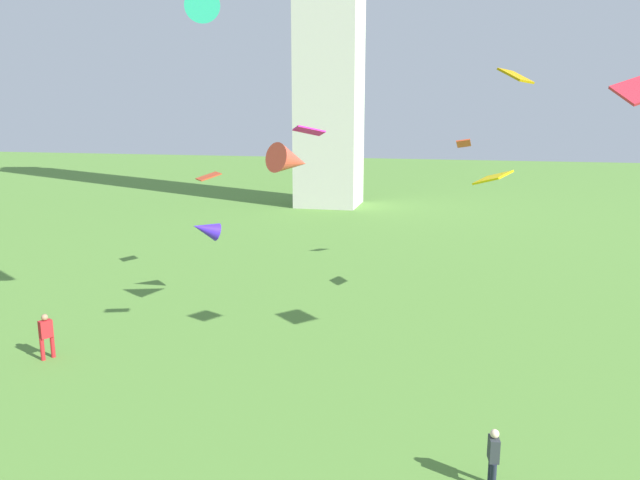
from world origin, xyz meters
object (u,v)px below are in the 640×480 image
Objects in this scene: kite_flying_2 at (205,229)px; kite_flying_3 at (464,143)px; person_2 at (46,334)px; kite_flying_1 at (309,131)px; person_0 at (493,455)px; kite_flying_5 at (291,161)px; kite_flying_6 at (209,176)px; kite_flying_0 at (516,76)px; kite_flying_8 at (493,178)px.

kite_flying_3 is (12.49, 8.24, 4.01)m from kite_flying_2.
kite_flying_3 is (15.56, 16.83, 6.70)m from person_2.
person_0 is at bearing 107.35° from kite_flying_1.
kite_flying_6 is at bearing -16.42° from kite_flying_5.
kite_flying_2 is 15.48m from kite_flying_3.
person_0 is 0.90× the size of person_2.
kite_flying_5 is (8.60, 5.09, 6.50)m from person_2.
kite_flying_8 is at bearing 26.51° from kite_flying_0.
person_2 reaches higher than person_0.
kite_flying_8 reaches higher than person_2.
kite_flying_3 reaches higher than kite_flying_6.
kite_flying_8 is (8.37, 4.92, -1.02)m from kite_flying_5.
kite_flying_0 is (0.31, 4.99, 9.68)m from person_0.
kite_flying_5 is at bearing 16.43° from kite_flying_2.
kite_flying_1 reaches higher than kite_flying_6.
kite_flying_8 is (16.96, 10.01, 5.48)m from person_2.
kite_flying_1 is 0.62× the size of kite_flying_8.
kite_flying_0 is 10.63m from kite_flying_8.
person_0 is 1.52× the size of kite_flying_3.
kite_flying_1 reaches higher than kite_flying_3.
kite_flying_3 is at bearing -138.34° from kite_flying_1.
kite_flying_1 is at bearing 110.01° from kite_flying_0.
kite_flying_0 is 16.95m from kite_flying_3.
person_2 is 0.78× the size of kite_flying_5.
kite_flying_6 is at bearing 158.71° from kite_flying_2.
kite_flying_8 is at bearing -119.21° from kite_flying_5.
person_0 is at bearing -93.18° from kite_flying_6.
kite_flying_1 is 0.51× the size of kite_flying_5.
kite_flying_0 is at bearing 17.80° from kite_flying_2.
kite_flying_3 reaches higher than person_2.
kite_flying_2 is 1.17× the size of kite_flying_6.
person_0 is 19.32m from kite_flying_2.
kite_flying_8 is at bearing 54.64° from kite_flying_2.
kite_flying_2 reaches higher than person_2.
kite_flying_5 is at bearing -105.85° from kite_flying_8.
kite_flying_5 reaches higher than kite_flying_6.
kite_flying_2 is 0.92× the size of kite_flying_8.
kite_flying_5 is at bearing -25.57° from kite_flying_3.
kite_flying_0 reaches higher than kite_flying_5.
kite_flying_8 is at bearing -156.17° from kite_flying_1.
kite_flying_6 is 15.49m from kite_flying_8.
kite_flying_0 is 20.18m from kite_flying_6.
kite_flying_3 is at bearing -13.14° from person_2.
kite_flying_1 is 14.78m from kite_flying_6.
kite_flying_1 is 11.46m from kite_flying_8.
kite_flying_3 is 0.72× the size of kite_flying_6.
kite_flying_1 is at bearing -97.12° from kite_flying_6.
kite_flying_8 reaches higher than person_0.
kite_flying_3 is (5.13, 15.93, -1.19)m from kite_flying_1.
kite_flying_2 is (-13.65, 13.39, 2.80)m from person_0.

